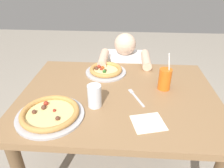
{
  "coord_description": "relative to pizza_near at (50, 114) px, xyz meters",
  "views": [
    {
      "loc": [
        0.04,
        -1.11,
        1.46
      ],
      "look_at": [
        -0.05,
        0.06,
        0.78
      ],
      "focal_mm": 33.67,
      "sensor_mm": 36.0,
      "label": 1
    }
  ],
  "objects": [
    {
      "name": "diner_seated",
      "position": [
        0.38,
        0.94,
        -0.35
      ],
      "size": [
        0.41,
        0.52,
        0.93
      ],
      "color": "#333847",
      "rests_on": "ground"
    },
    {
      "name": "dining_table",
      "position": [
        0.35,
        0.25,
        -0.13
      ],
      "size": [
        1.22,
        0.92,
        0.75
      ],
      "color": "#936D47",
      "rests_on": "ground"
    },
    {
      "name": "fork",
      "position": [
        0.46,
        0.22,
        -0.02
      ],
      "size": [
        0.1,
        0.19,
        0.0
      ],
      "color": "silver",
      "rests_on": "dining_table"
    },
    {
      "name": "pizza_far",
      "position": [
        0.24,
        0.53,
        0.0
      ],
      "size": [
        0.3,
        0.3,
        0.04
      ],
      "color": "#B7B7BC",
      "rests_on": "dining_table"
    },
    {
      "name": "drink_cup_colored",
      "position": [
        0.64,
        0.33,
        0.05
      ],
      "size": [
        0.08,
        0.08,
        0.24
      ],
      "color": "orange",
      "rests_on": "dining_table"
    },
    {
      "name": "water_cup_clear",
      "position": [
        0.22,
        0.11,
        0.05
      ],
      "size": [
        0.08,
        0.08,
        0.13
      ],
      "color": "silver",
      "rests_on": "dining_table"
    },
    {
      "name": "pizza_near",
      "position": [
        0.0,
        0.0,
        0.0
      ],
      "size": [
        0.36,
        0.36,
        0.04
      ],
      "color": "#B7B7BC",
      "rests_on": "dining_table"
    },
    {
      "name": "paper_napkin",
      "position": [
        0.52,
        -0.02,
        -0.02
      ],
      "size": [
        0.19,
        0.18,
        0.0
      ],
      "primitive_type": "cube",
      "rotation": [
        0.0,
        0.0,
        0.26
      ],
      "color": "white",
      "rests_on": "dining_table"
    }
  ]
}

